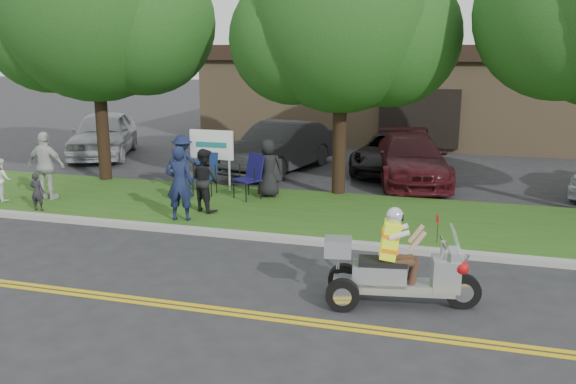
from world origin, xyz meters
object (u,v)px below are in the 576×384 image
(spectator_adult_right, at_px, (46,166))
(parked_car_mid, at_px, (392,153))
(lawn_chair_a, at_px, (251,173))
(parked_car_right, at_px, (411,159))
(spectator_adult_left, at_px, (180,183))
(spectator_adult_mid, at_px, (205,180))
(lawn_chair_b, at_px, (206,171))
(parked_car_left, at_px, (280,147))
(trike_scooter, at_px, (394,271))
(parked_car_far_left, at_px, (103,134))

(spectator_adult_right, height_order, parked_car_mid, spectator_adult_right)
(lawn_chair_a, bearing_deg, parked_car_right, 76.37)
(spectator_adult_left, height_order, parked_car_mid, spectator_adult_left)
(spectator_adult_mid, relative_size, parked_car_right, 0.32)
(spectator_adult_left, bearing_deg, spectator_adult_right, -23.08)
(lawn_chair_a, height_order, lawn_chair_b, lawn_chair_a)
(spectator_adult_mid, xyz_separation_m, parked_car_right, (4.38, 5.09, -0.17))
(lawn_chair_a, height_order, parked_car_left, parked_car_left)
(lawn_chair_b, xyz_separation_m, spectator_adult_mid, (0.69, -1.65, 0.14))
(spectator_adult_left, distance_m, spectator_adult_right, 4.21)
(parked_car_left, xyz_separation_m, parked_car_mid, (3.50, 0.89, -0.17))
(lawn_chair_b, relative_size, spectator_adult_right, 0.62)
(parked_car_right, bearing_deg, lawn_chair_b, -158.48)
(lawn_chair_b, distance_m, parked_car_left, 3.99)
(trike_scooter, xyz_separation_m, lawn_chair_b, (-5.63, 5.65, 0.16))
(parked_car_mid, bearing_deg, spectator_adult_right, -137.63)
(spectator_adult_mid, relative_size, parked_car_mid, 0.34)
(spectator_adult_left, xyz_separation_m, parked_car_right, (4.60, 5.97, -0.26))
(lawn_chair_b, xyz_separation_m, parked_car_left, (0.88, 3.89, 0.07))
(parked_car_mid, bearing_deg, lawn_chair_b, -128.98)
(parked_car_far_left, relative_size, parked_car_right, 1.01)
(lawn_chair_b, relative_size, parked_car_mid, 0.24)
(spectator_adult_mid, distance_m, parked_car_left, 5.55)
(lawn_chair_a, xyz_separation_m, parked_car_far_left, (-7.44, 4.85, 0.07))
(spectator_adult_right, distance_m, parked_car_right, 10.14)
(spectator_adult_mid, xyz_separation_m, spectator_adult_right, (-4.36, -0.05, 0.12))
(trike_scooter, xyz_separation_m, parked_car_far_left, (-11.75, 10.39, 0.27))
(parked_car_far_left, xyz_separation_m, parked_car_mid, (10.50, 0.05, -0.20))
(lawn_chair_a, bearing_deg, parked_car_far_left, 179.82)
(spectator_adult_mid, bearing_deg, parked_car_left, -66.49)
(spectator_adult_mid, height_order, parked_car_left, spectator_adult_mid)
(lawn_chair_a, bearing_deg, lawn_chair_b, -151.86)
(lawn_chair_a, xyz_separation_m, parked_car_mid, (3.06, 4.90, -0.13))
(spectator_adult_mid, bearing_deg, parked_car_mid, -94.37)
(spectator_adult_left, xyz_separation_m, parked_car_far_left, (-6.59, 7.26, -0.13))
(spectator_adult_left, relative_size, parked_car_far_left, 0.35)
(parked_car_left, height_order, parked_car_mid, parked_car_left)
(trike_scooter, bearing_deg, spectator_adult_mid, 131.87)
(lawn_chair_b, bearing_deg, lawn_chair_a, -10.22)
(trike_scooter, height_order, spectator_adult_left, spectator_adult_left)
(parked_car_mid, bearing_deg, trike_scooter, -79.71)
(lawn_chair_b, bearing_deg, parked_car_far_left, 136.82)
(parked_car_left, bearing_deg, parked_car_far_left, -173.55)
(lawn_chair_a, relative_size, parked_car_right, 0.24)
(spectator_adult_left, bearing_deg, parked_car_far_left, -59.65)
(lawn_chair_b, distance_m, parked_car_mid, 6.49)
(lawn_chair_a, xyz_separation_m, parked_car_left, (-0.44, 4.00, 0.04))
(parked_car_far_left, distance_m, parked_car_left, 7.05)
(parked_car_right, bearing_deg, spectator_adult_right, -162.16)
(parked_car_mid, bearing_deg, spectator_adult_left, -114.69)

